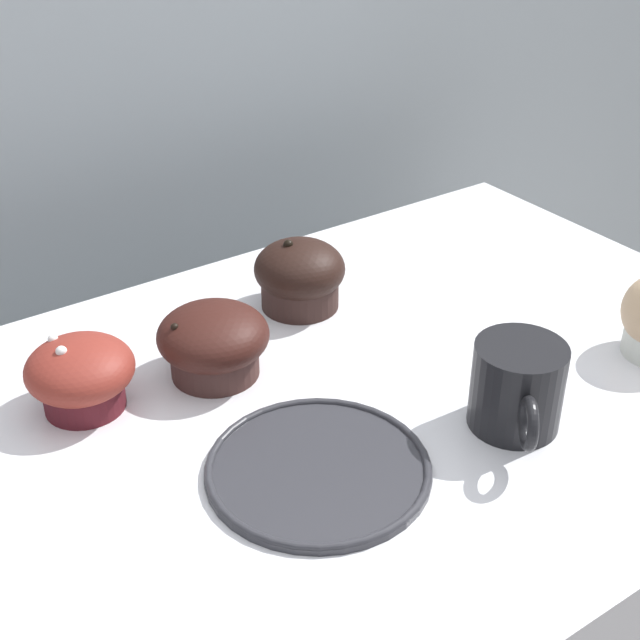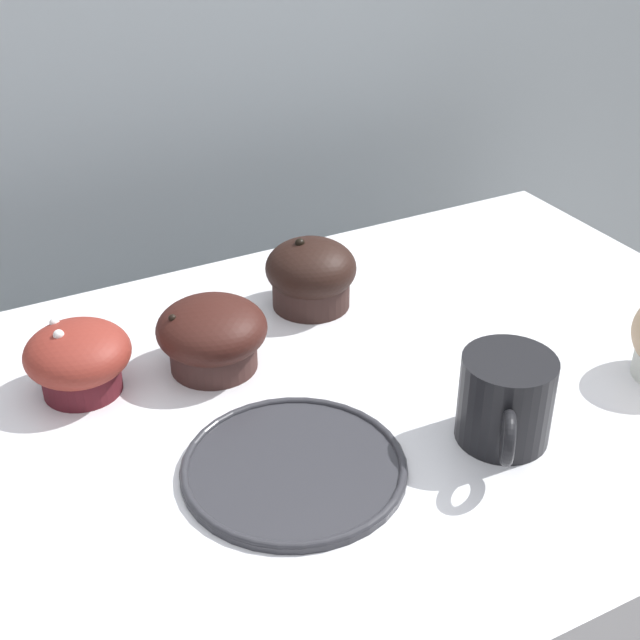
% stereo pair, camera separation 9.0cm
% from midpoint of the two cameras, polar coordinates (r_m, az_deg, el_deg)
% --- Properties ---
extents(wall_back, '(3.20, 0.10, 1.80)m').
position_cam_midpoint_polar(wall_back, '(1.35, -16.01, 7.01)').
color(wall_back, '#A8B2B7').
rests_on(wall_back, ground).
extents(muffin_front_center, '(0.11, 0.11, 0.07)m').
position_cam_midpoint_polar(muffin_front_center, '(0.89, -9.72, -1.46)').
color(muffin_front_center, '#3E2522').
rests_on(muffin_front_center, display_counter).
extents(muffin_back_right, '(0.10, 0.10, 0.08)m').
position_cam_midpoint_polar(muffin_back_right, '(1.00, -3.90, 2.80)').
color(muffin_back_right, '#33211D').
rests_on(muffin_back_right, display_counter).
extents(muffin_front_left, '(0.10, 0.10, 0.07)m').
position_cam_midpoint_polar(muffin_front_left, '(0.87, -17.95, -3.44)').
color(muffin_front_left, '#50171E').
rests_on(muffin_front_left, display_counter).
extents(coffee_cup, '(0.10, 0.11, 0.08)m').
position_cam_midpoint_polar(coffee_cup, '(0.82, 9.48, -4.26)').
color(coffee_cup, black).
rests_on(coffee_cup, display_counter).
extents(serving_plate, '(0.20, 0.20, 0.01)m').
position_cam_midpoint_polar(serving_plate, '(0.78, -3.48, -9.57)').
color(serving_plate, '#2D2D33').
rests_on(serving_plate, display_counter).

